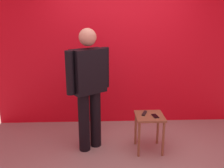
{
  "coord_description": "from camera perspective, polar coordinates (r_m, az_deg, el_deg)",
  "views": [
    {
      "loc": [
        -0.31,
        -2.71,
        1.93
      ],
      "look_at": [
        -0.19,
        0.55,
        1.01
      ],
      "focal_mm": 38.38,
      "sensor_mm": 36.0,
      "label": 1
    }
  ],
  "objects": [
    {
      "name": "back_wall_red",
      "position": [
        4.32,
        1.99,
        9.46
      ],
      "size": [
        4.49,
        0.12,
        2.92
      ],
      "primitive_type": "cube",
      "color": "red",
      "rests_on": "ground_plane"
    },
    {
      "name": "standing_person",
      "position": [
        3.42,
        -5.55,
        -0.11
      ],
      "size": [
        0.63,
        0.51,
        1.79
      ],
      "color": "black",
      "rests_on": "ground_plane"
    },
    {
      "name": "side_table",
      "position": [
        3.58,
        8.88,
        -9.04
      ],
      "size": [
        0.41,
        0.41,
        0.56
      ],
      "color": "olive",
      "rests_on": "ground_plane"
    },
    {
      "name": "cell_phone",
      "position": [
        3.51,
        10.24,
        -7.51
      ],
      "size": [
        0.09,
        0.15,
        0.01
      ],
      "primitive_type": "cube",
      "rotation": [
        0.0,
        0.0,
        0.17
      ],
      "color": "black",
      "rests_on": "side_table"
    },
    {
      "name": "tv_remote",
      "position": [
        3.57,
        7.72,
        -6.9
      ],
      "size": [
        0.11,
        0.17,
        0.02
      ],
      "primitive_type": "cube",
      "rotation": [
        0.0,
        0.0,
        -0.39
      ],
      "color": "black",
      "rests_on": "side_table"
    }
  ]
}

